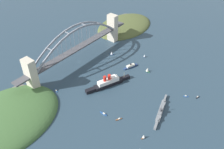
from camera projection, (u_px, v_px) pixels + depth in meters
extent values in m
plane|color=#283D4C|center=(79.00, 61.00, 448.40)|extent=(1400.00, 1400.00, 0.00)
cube|color=beige|center=(112.00, 28.00, 491.68)|extent=(12.57, 19.40, 56.84)
cube|color=beige|center=(31.00, 75.00, 369.81)|extent=(12.57, 19.40, 56.84)
cube|color=#47474C|center=(77.00, 48.00, 430.58)|extent=(187.70, 14.09, 2.40)
cube|color=#47474C|center=(118.00, 25.00, 502.65)|extent=(24.00, 14.09, 2.40)
cube|color=#47474C|center=(21.00, 81.00, 358.52)|extent=(24.00, 14.09, 2.40)
cube|color=gray|center=(106.00, 26.00, 482.26)|extent=(21.33, 1.80, 17.27)
cube|color=gray|center=(99.00, 23.00, 462.33)|extent=(21.03, 1.80, 14.20)
cube|color=gray|center=(92.00, 22.00, 444.43)|extent=(20.64, 1.80, 11.13)
cube|color=gray|center=(85.00, 23.00, 428.56)|extent=(20.18, 1.80, 8.01)
cube|color=gray|center=(77.00, 25.00, 414.73)|extent=(19.67, 1.80, 4.82)
cube|color=gray|center=(69.00, 29.00, 402.92)|extent=(19.67, 1.80, 4.82)
cube|color=gray|center=(60.00, 35.00, 393.15)|extent=(20.18, 1.80, 8.01)
cube|color=gray|center=(51.00, 43.00, 385.41)|extent=(20.64, 1.80, 11.13)
cube|color=gray|center=(43.00, 54.00, 379.70)|extent=(21.03, 1.80, 14.20)
cube|color=gray|center=(34.00, 66.00, 376.02)|extent=(21.33, 1.80, 17.27)
cube|color=gray|center=(111.00, 28.00, 476.00)|extent=(21.33, 1.80, 17.27)
cube|color=gray|center=(104.00, 25.00, 456.07)|extent=(21.03, 1.80, 14.20)
cube|color=gray|center=(97.00, 24.00, 438.17)|extent=(20.64, 1.80, 11.13)
cube|color=gray|center=(90.00, 25.00, 422.30)|extent=(20.18, 1.80, 8.01)
cube|color=gray|center=(82.00, 27.00, 408.47)|extent=(19.67, 1.80, 4.82)
cube|color=gray|center=(74.00, 31.00, 396.66)|extent=(19.67, 1.80, 4.82)
cube|color=gray|center=(65.00, 38.00, 386.89)|extent=(20.18, 1.80, 8.01)
cube|color=gray|center=(57.00, 46.00, 379.15)|extent=(20.64, 1.80, 11.13)
cube|color=gray|center=(48.00, 56.00, 373.44)|extent=(21.03, 1.80, 14.20)
cube|color=gray|center=(39.00, 69.00, 369.76)|extent=(21.33, 1.80, 17.27)
cube|color=gray|center=(111.00, 28.00, 489.61)|extent=(1.40, 12.68, 1.40)
cube|color=gray|center=(98.00, 23.00, 449.74)|extent=(1.40, 12.68, 1.40)
cube|color=gray|center=(83.00, 24.00, 418.01)|extent=(1.40, 12.68, 1.40)
cube|color=gray|center=(67.00, 33.00, 394.40)|extent=(1.40, 12.68, 1.40)
cube|color=gray|center=(50.00, 49.00, 378.92)|extent=(1.40, 12.68, 1.40)
cube|color=gray|center=(33.00, 74.00, 371.56)|extent=(1.40, 12.68, 1.40)
cylinder|color=gray|center=(103.00, 27.00, 475.99)|extent=(0.56, 0.56, 13.52)
cylinder|color=gray|center=(108.00, 29.00, 469.73)|extent=(0.56, 0.56, 13.52)
cylinder|color=gray|center=(96.00, 28.00, 460.63)|extent=(0.56, 0.56, 24.96)
cylinder|color=gray|center=(101.00, 30.00, 454.37)|extent=(0.56, 0.56, 24.96)
cylinder|color=gray|center=(89.00, 30.00, 446.28)|extent=(0.56, 0.56, 33.14)
cylinder|color=gray|center=(94.00, 32.00, 440.02)|extent=(0.56, 0.56, 33.14)
cylinder|color=gray|center=(82.00, 33.00, 432.96)|extent=(0.56, 0.56, 38.05)
cylinder|color=gray|center=(87.00, 35.00, 426.69)|extent=(0.56, 0.56, 38.05)
cylinder|color=gray|center=(74.00, 37.00, 420.64)|extent=(0.56, 0.56, 39.68)
cylinder|color=gray|center=(79.00, 39.00, 414.38)|extent=(0.56, 0.56, 39.68)
cylinder|color=gray|center=(66.00, 41.00, 409.35)|extent=(0.56, 0.56, 38.05)
cylinder|color=gray|center=(71.00, 44.00, 403.09)|extent=(0.56, 0.56, 38.05)
cylinder|color=gray|center=(57.00, 47.00, 399.06)|extent=(0.56, 0.56, 33.14)
cylinder|color=gray|center=(62.00, 50.00, 392.80)|extent=(0.56, 0.56, 33.14)
cylinder|color=gray|center=(48.00, 54.00, 389.80)|extent=(0.56, 0.56, 24.96)
cylinder|color=gray|center=(53.00, 57.00, 383.54)|extent=(0.56, 0.56, 24.96)
cylinder|color=gray|center=(39.00, 63.00, 381.55)|extent=(0.56, 0.56, 13.52)
cylinder|color=gray|center=(44.00, 66.00, 375.29)|extent=(0.56, 0.56, 13.52)
ellipsoid|color=#4C562D|center=(125.00, 26.00, 559.08)|extent=(150.60, 102.87, 22.13)
ellipsoid|color=#756B5B|center=(124.00, 18.00, 593.67)|extent=(52.71, 30.86, 12.17)
ellipsoid|color=#3D6033|center=(5.00, 120.00, 335.60)|extent=(163.55, 122.94, 30.32)
ellipsoid|color=#756B5B|center=(14.00, 96.00, 374.68)|extent=(57.24, 36.88, 16.67)
cube|color=black|center=(108.00, 84.00, 392.78)|extent=(49.29, 28.04, 5.69)
cube|color=black|center=(125.00, 78.00, 405.31)|extent=(17.31, 11.59, 5.69)
cube|color=black|center=(91.00, 90.00, 380.25)|extent=(17.75, 12.74, 5.69)
cube|color=white|center=(108.00, 81.00, 388.97)|extent=(37.37, 22.07, 6.59)
cube|color=white|center=(114.00, 77.00, 389.81)|extent=(10.50, 10.69, 3.20)
cylinder|color=red|center=(109.00, 77.00, 384.96)|extent=(5.01, 5.01, 8.59)
cylinder|color=red|center=(105.00, 79.00, 381.79)|extent=(5.01, 5.01, 8.59)
cylinder|color=tan|center=(124.00, 74.00, 399.66)|extent=(0.50, 0.50, 10.00)
cube|color=slate|center=(161.00, 111.00, 346.69)|extent=(42.60, 18.29, 4.06)
cube|color=slate|center=(165.00, 98.00, 367.28)|extent=(14.41, 6.80, 4.06)
cube|color=slate|center=(156.00, 125.00, 326.11)|extent=(14.57, 7.34, 4.06)
cube|color=slate|center=(161.00, 109.00, 344.65)|extent=(21.84, 10.95, 2.51)
cylinder|color=slate|center=(164.00, 101.00, 358.90)|extent=(4.40, 4.40, 2.20)
cylinder|color=slate|center=(158.00, 119.00, 330.60)|extent=(4.40, 4.40, 2.20)
cylinder|color=slate|center=(162.00, 106.00, 340.77)|extent=(0.60, 0.60, 10.00)
cylinder|color=#4C4C51|center=(161.00, 110.00, 339.42)|extent=(3.46, 3.46, 4.40)
cube|color=navy|center=(131.00, 67.00, 432.77)|extent=(18.24, 11.18, 2.06)
cube|color=navy|center=(125.00, 69.00, 427.99)|extent=(6.78, 5.78, 2.06)
cube|color=navy|center=(136.00, 65.00, 437.56)|extent=(7.05, 6.56, 2.06)
cube|color=beige|center=(131.00, 66.00, 431.13)|extent=(16.59, 9.87, 3.23)
cylinder|color=black|center=(131.00, 64.00, 429.38)|extent=(2.37, 2.37, 2.40)
cylinder|color=#B7B7B2|center=(49.00, 66.00, 436.70)|extent=(0.96, 5.97, 0.90)
cylinder|color=#B7B7B2|center=(47.00, 66.00, 434.48)|extent=(0.96, 5.97, 0.90)
cylinder|color=navy|center=(49.00, 65.00, 436.06)|extent=(0.14, 0.14, 1.15)
cylinder|color=navy|center=(47.00, 66.00, 433.84)|extent=(0.14, 0.14, 1.15)
ellipsoid|color=gold|center=(48.00, 65.00, 434.23)|extent=(1.24, 6.68, 1.17)
cylinder|color=navy|center=(49.00, 66.00, 432.77)|extent=(1.12, 0.81, 1.11)
cube|color=gold|center=(48.00, 65.00, 433.51)|extent=(10.10, 1.80, 0.20)
cube|color=gold|center=(47.00, 64.00, 435.59)|extent=(3.84, 1.14, 0.12)
cube|color=navy|center=(47.00, 64.00, 434.83)|extent=(0.13, 1.10, 1.50)
cube|color=#234C8C|center=(144.00, 57.00, 459.17)|extent=(4.12, 3.19, 0.94)
cube|color=#234C8C|center=(145.00, 56.00, 461.05)|extent=(1.46, 1.26, 0.94)
cube|color=#234C8C|center=(144.00, 57.00, 457.30)|extent=(1.53, 1.41, 0.94)
cylinder|color=tan|center=(145.00, 55.00, 457.26)|extent=(0.16, 0.16, 5.98)
cone|color=white|center=(145.00, 56.00, 456.63)|extent=(4.49, 4.49, 4.78)
cube|color=brown|center=(143.00, 138.00, 311.68)|extent=(4.24, 2.84, 0.99)
cube|color=brown|center=(142.00, 139.00, 310.47)|extent=(1.47, 1.16, 0.99)
cube|color=brown|center=(145.00, 137.00, 312.88)|extent=(1.51, 1.33, 0.99)
cylinder|color=tan|center=(143.00, 136.00, 309.41)|extent=(0.16, 0.16, 5.81)
cone|color=white|center=(144.00, 136.00, 310.12)|extent=(4.34, 4.34, 4.65)
cube|color=brown|center=(119.00, 119.00, 336.54)|extent=(6.24, 4.82, 0.86)
cube|color=brown|center=(116.00, 120.00, 335.40)|extent=(2.31, 2.03, 0.86)
cube|color=brown|center=(121.00, 119.00, 337.68)|extent=(2.43, 2.24, 0.86)
cube|color=beige|center=(119.00, 119.00, 336.09)|extent=(3.45, 2.99, 1.26)
cube|color=#234C8C|center=(103.00, 114.00, 344.54)|extent=(2.58, 7.35, 1.24)
cube|color=#234C8C|center=(101.00, 112.00, 346.90)|extent=(1.40, 2.46, 1.24)
cube|color=#234C8C|center=(106.00, 115.00, 342.18)|extent=(1.67, 2.46, 1.24)
cube|color=beige|center=(104.00, 113.00, 343.42)|extent=(2.03, 3.69, 0.95)
cube|color=#2D6B3D|center=(148.00, 72.00, 422.52)|extent=(2.74, 5.37, 0.94)
cube|color=#2D6B3D|center=(149.00, 72.00, 420.90)|extent=(1.20, 1.81, 0.94)
cube|color=#2D6B3D|center=(146.00, 71.00, 424.14)|extent=(1.42, 1.82, 0.94)
cylinder|color=tan|center=(148.00, 70.00, 419.56)|extent=(0.16, 0.16, 7.94)
cone|color=silver|center=(147.00, 70.00, 420.51)|extent=(5.06, 5.06, 6.35)
cube|color=#234C8C|center=(56.00, 91.00, 383.58)|extent=(2.83, 6.13, 0.89)
cube|color=#234C8C|center=(55.00, 89.00, 385.90)|extent=(1.34, 2.11, 0.89)
cube|color=#234C8C|center=(57.00, 92.00, 381.26)|extent=(1.54, 2.14, 0.89)
cube|color=beige|center=(56.00, 90.00, 382.52)|extent=(1.96, 3.16, 1.10)
cube|color=#234C8C|center=(186.00, 96.00, 372.86)|extent=(3.82, 5.03, 1.08)
cube|color=#234C8C|center=(188.00, 97.00, 372.37)|extent=(1.63, 1.86, 1.08)
cube|color=#234C8C|center=(184.00, 96.00, 373.36)|extent=(1.81, 1.96, 1.08)
cube|color=beige|center=(186.00, 96.00, 372.20)|extent=(2.40, 2.77, 1.37)
cube|color=black|center=(197.00, 97.00, 371.20)|extent=(4.53, 2.32, 1.18)
cube|color=black|center=(196.00, 98.00, 369.67)|extent=(1.56, 1.14, 1.18)
cube|color=black|center=(198.00, 96.00, 372.72)|extent=(1.59, 1.32, 1.18)
cube|color=beige|center=(198.00, 97.00, 370.72)|extent=(2.34, 1.66, 1.28)
cube|color=#234C8C|center=(112.00, 55.00, 464.76)|extent=(4.94, 5.36, 1.07)
cube|color=#234C8C|center=(114.00, 55.00, 464.72)|extent=(1.87, 1.96, 1.07)
cube|color=#234C8C|center=(111.00, 55.00, 464.80)|extent=(2.04, 2.10, 1.07)
cylinder|color=tan|center=(112.00, 53.00, 462.10)|extent=(0.16, 0.16, 7.50)
cone|color=white|center=(112.00, 53.00, 462.35)|extent=(6.34, 6.34, 6.00)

